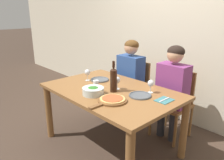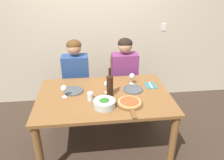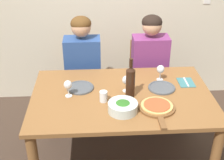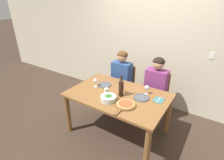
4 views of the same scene
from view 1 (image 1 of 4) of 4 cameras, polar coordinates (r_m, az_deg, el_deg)
ground_plane at (r=2.88m, az=-0.25°, el=-16.71°), size 40.00×40.00×0.00m
back_wall at (r=3.40m, az=16.25°, el=12.30°), size 10.00×0.06×2.70m
dining_table at (r=2.57m, az=-0.27°, el=-4.86°), size 1.56×1.01×0.75m
chair_left at (r=3.41m, az=5.77°, el=-1.98°), size 0.42×0.42×0.88m
chair_right at (r=3.02m, az=16.10°, el=-5.27°), size 0.42×0.42×0.88m
person_woman at (r=3.25m, az=4.66°, el=1.83°), size 0.47×0.51×1.23m
person_man at (r=2.84m, az=15.41°, el=-1.11°), size 0.47×0.51×1.23m
wine_bottle at (r=2.43m, az=0.41°, el=0.22°), size 0.08×0.08×0.35m
broccoli_bowl at (r=2.38m, az=-4.94°, el=-2.86°), size 0.24×0.24×0.09m
dinner_plate_left at (r=2.87m, az=-3.22°, el=0.13°), size 0.24×0.24×0.02m
dinner_plate_right at (r=2.36m, az=7.36°, el=-3.98°), size 0.24×0.24×0.02m
pizza_on_board at (r=2.20m, az=-0.03°, el=-5.21°), size 0.30×0.44×0.04m
wine_glass_left at (r=2.84m, az=-6.45°, el=1.86°), size 0.07×0.07×0.15m
wine_glass_right at (r=2.44m, az=10.10°, el=-1.01°), size 0.07×0.07×0.15m
wine_glass_centre at (r=2.51m, az=1.37°, el=-0.15°), size 0.07×0.07×0.15m
water_tumbler at (r=2.58m, az=-4.21°, el=-1.08°), size 0.07×0.07×0.09m
fork_on_napkin at (r=2.29m, az=13.51°, el=-5.14°), size 0.14×0.18×0.01m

